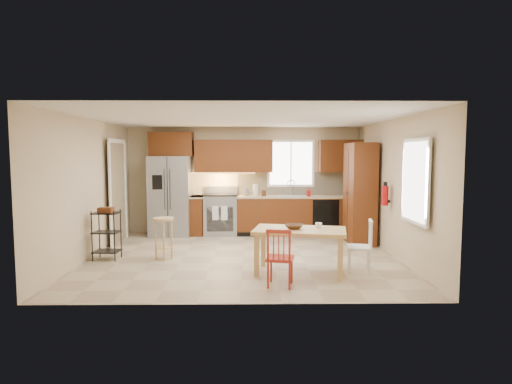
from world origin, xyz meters
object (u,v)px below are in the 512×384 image
object	(u,v)px
refrigerator	(171,196)
range_stove	(221,215)
pantry	(360,193)
utility_cart	(107,235)
chair_white	(359,246)
table_jar	(319,227)
bar_stool	(164,239)
dining_table	(300,252)
table_bowl	(294,229)
soap_bottle	(309,192)
fire_extinguisher	(385,196)
chair_red	(280,257)

from	to	relation	value
refrigerator	range_stove	bearing A→B (deg)	2.99
pantry	utility_cart	world-z (taller)	pantry
chair_white	table_jar	size ratio (longest dim) A/B	7.61
bar_stool	pantry	bearing A→B (deg)	-4.83
dining_table	bar_stool	size ratio (longest dim) A/B	1.90
refrigerator	dining_table	world-z (taller)	refrigerator
chair_white	table_bowl	size ratio (longest dim) A/B	2.90
dining_table	bar_stool	xyz separation A→B (m)	(-2.31, 0.93, 0.03)
range_stove	soap_bottle	bearing A→B (deg)	-2.40
fire_extinguisher	bar_stool	world-z (taller)	fire_extinguisher
dining_table	soap_bottle	bearing A→B (deg)	90.96
chair_red	bar_stool	distance (m)	2.52
refrigerator	chair_white	bearing A→B (deg)	-41.86
refrigerator	table_jar	size ratio (longest dim) A/B	16.71
refrigerator	bar_stool	xyz separation A→B (m)	(0.30, -2.31, -0.54)
chair_white	table_jar	bearing A→B (deg)	97.69
fire_extinguisher	chair_red	size ratio (longest dim) A/B	0.43
range_stove	chair_red	distance (m)	4.10
pantry	table_bowl	world-z (taller)	pantry
refrigerator	dining_table	size ratio (longest dim) A/B	1.29
refrigerator	bar_stool	size ratio (longest dim) A/B	2.44
chair_red	bar_stool	world-z (taller)	chair_red
range_stove	dining_table	distance (m)	3.60
table_jar	fire_extinguisher	bearing A→B (deg)	39.64
pantry	table_jar	bearing A→B (deg)	-118.67
refrigerator	chair_red	world-z (taller)	refrigerator
fire_extinguisher	bar_stool	size ratio (longest dim) A/B	0.48
chair_red	chair_white	world-z (taller)	same
range_stove	table_bowl	distance (m)	3.58
dining_table	bar_stool	bearing A→B (deg)	169.17
refrigerator	table_bowl	distance (m)	4.11
chair_white	table_jar	xyz separation A→B (m)	(-0.64, 0.04, 0.31)
range_stove	pantry	world-z (taller)	pantry
dining_table	table_jar	distance (m)	0.50
pantry	refrigerator	bearing A→B (deg)	167.38
refrigerator	soap_bottle	world-z (taller)	refrigerator
refrigerator	table_bowl	size ratio (longest dim) A/B	6.37
pantry	chair_white	distance (m)	2.42
table_bowl	bar_stool	distance (m)	2.43
bar_stool	utility_cart	size ratio (longest dim) A/B	0.85
range_stove	table_bowl	world-z (taller)	range_stove
pantry	chair_white	xyz separation A→B (m)	(-0.57, -2.26, -0.64)
refrigerator	chair_red	distance (m)	4.52
refrigerator	chair_white	size ratio (longest dim) A/B	2.19
utility_cart	dining_table	bearing A→B (deg)	-11.52
dining_table	utility_cart	distance (m)	3.45
table_bowl	bar_stool	size ratio (longest dim) A/B	0.38
refrigerator	fire_extinguisher	xyz separation A→B (m)	(4.33, -1.98, 0.19)
dining_table	utility_cart	world-z (taller)	utility_cart
dining_table	pantry	bearing A→B (deg)	67.69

